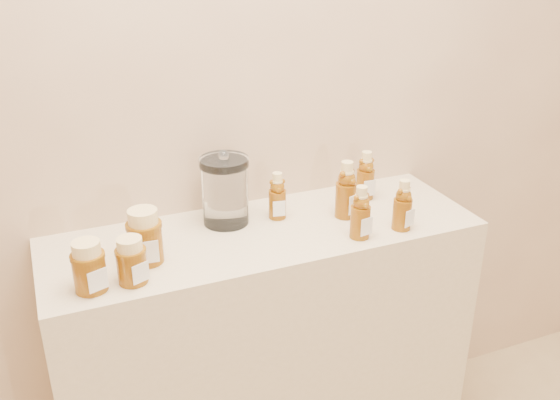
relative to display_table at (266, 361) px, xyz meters
name	(u,v)px	position (x,y,z in m)	size (l,w,h in m)	color
wall_back	(236,53)	(0.00, 0.20, 0.90)	(3.50, 0.02, 2.70)	tan
display_table	(266,361)	(0.00, 0.00, 0.00)	(1.20, 0.40, 0.90)	#C9B793
bear_bottle_back_left	(277,193)	(0.06, 0.06, 0.53)	(0.05, 0.05, 0.16)	#683708
bear_bottle_back_mid	(346,186)	(0.25, 0.00, 0.54)	(0.06, 0.06, 0.19)	#683708
bear_bottle_back_right	(366,172)	(0.36, 0.09, 0.53)	(0.06, 0.06, 0.17)	#683708
bear_bottle_front_left	(361,209)	(0.22, -0.13, 0.53)	(0.06, 0.06, 0.17)	#683708
bear_bottle_front_right	(403,202)	(0.35, -0.13, 0.53)	(0.06, 0.06, 0.16)	#683708
honey_jar_left	(89,266)	(-0.48, -0.12, 0.51)	(0.08, 0.08, 0.13)	#683708
honey_jar_back	(145,236)	(-0.33, -0.04, 0.52)	(0.09, 0.09, 0.14)	#683708
honey_jar_front	(131,260)	(-0.38, -0.12, 0.51)	(0.07, 0.07, 0.12)	#683708
glass_canister	(225,188)	(-0.08, 0.09, 0.55)	(0.14, 0.14, 0.21)	white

